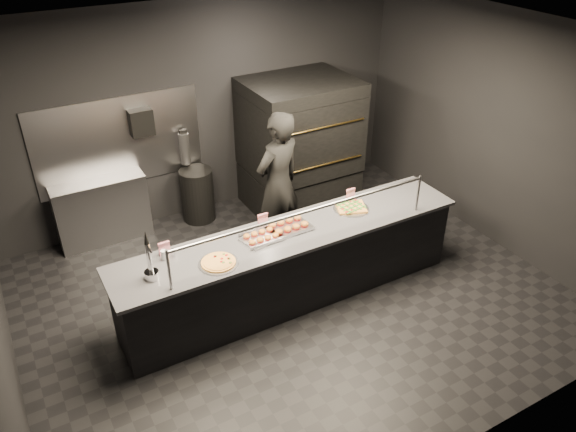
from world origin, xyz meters
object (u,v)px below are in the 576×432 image
Objects in this scene: slider_tray_a at (261,237)px; slider_tray_b at (288,226)px; beer_tap at (150,265)px; trash_bin at (198,195)px; fire_extinguisher at (185,148)px; towel_dispenser at (141,122)px; square_pizza at (351,207)px; pizza_oven at (299,144)px; round_pizza at (218,263)px; service_counter at (292,265)px; worker at (278,184)px; prep_shelf at (102,211)px.

slider_tray_b is (0.36, 0.05, 0.00)m from slider_tray_a.
trash_bin is at bearing 59.81° from beer_tap.
fire_extinguisher is at bearing 98.62° from slider_tray_b.
fire_extinguisher reaches higher than trash_bin.
trash_bin is at bearing -15.54° from towel_dispenser.
square_pizza is (1.20, -2.31, -0.12)m from fire_extinguisher.
slider_tray_a is 0.60× the size of trash_bin.
pizza_oven is at bearing -12.14° from trash_bin.
beer_tap reaches higher than round_pizza.
fire_extinguisher is (-0.35, 2.40, 0.60)m from service_counter.
slider_tray_b is 0.27× the size of worker.
slider_tray_b is at bearing -123.58° from pizza_oven.
trash_bin is (0.08, 2.17, -0.56)m from slider_tray_a.
fire_extinguisher is 0.99× the size of slider_tray_b.
worker is at bearing 70.03° from service_counter.
towel_dispenser is at bearing 111.38° from slider_tray_b.
towel_dispenser is at bearing -64.15° from worker.
towel_dispenser is at bearing 102.87° from slider_tray_a.
worker reaches higher than prep_shelf.
slider_tray_a is 0.92× the size of slider_tray_b.
slider_tray_a is 1.22m from square_pizza.
pizza_oven reaches higher than fire_extinguisher.
worker is at bearing -47.83° from towel_dispenser.
beer_tap is at bearing -178.24° from service_counter.
square_pizza is at bearing 2.27° from slider_tray_a.
prep_shelf is 2.79m from slider_tray_b.
prep_shelf is at bearing 175.64° from trash_bin.
beer_tap is 1.30× the size of square_pizza.
prep_shelf is at bearing 89.78° from beer_tap.
prep_shelf reaches higher than trash_bin.
worker is (0.36, 0.90, 0.01)m from slider_tray_b.
service_counter is at bearing -81.70° from fire_extinguisher.
round_pizza is 0.87× the size of slider_tray_a.
beer_tap reaches higher than trash_bin.
worker is (0.36, 1.00, 0.49)m from service_counter.
worker reaches higher than slider_tray_b.
fire_extinguisher is 0.70m from trash_bin.
towel_dispenser reaches higher than trash_bin.
service_counter is at bearing -173.60° from square_pizza.
square_pizza reaches higher than prep_shelf.
round_pizza is (-0.60, -2.55, -0.12)m from fire_extinguisher.
slider_tray_b reaches higher than prep_shelf.
towel_dispenser is 2.95m from square_pizza.
square_pizza is (0.85, 0.00, -0.01)m from slider_tray_b.
service_counter is 2.14× the size of worker.
towel_dispenser is 2.54m from slider_tray_b.
round_pizza is 0.98m from slider_tray_b.
prep_shelf is 2.42m from worker.
worker reaches higher than fire_extinguisher.
beer_tap is 1.08× the size of slider_tray_b.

